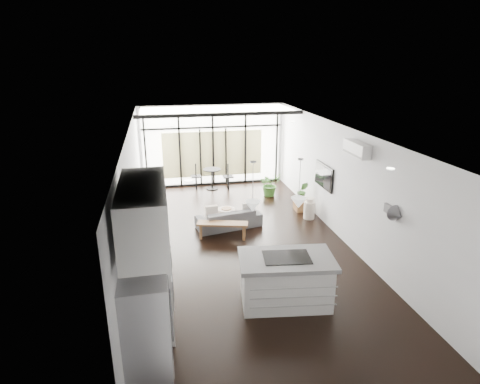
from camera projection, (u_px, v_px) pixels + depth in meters
name	position (u px, v px, depth m)	size (l,w,h in m)	color
floor	(242.00, 244.00, 9.82)	(5.00, 10.00, 0.00)	black
ceiling	(243.00, 130.00, 8.91)	(5.00, 10.00, 0.00)	white
wall_left	(133.00, 197.00, 8.88)	(0.02, 10.00, 2.80)	silver
wall_right	(342.00, 183.00, 9.85)	(0.02, 10.00, 2.80)	silver
wall_back	(213.00, 145.00, 14.00)	(5.00, 0.02, 2.80)	silver
wall_front	(331.00, 322.00, 4.74)	(5.00, 0.02, 2.80)	silver
glazing	(213.00, 146.00, 13.88)	(5.00, 0.20, 2.80)	black
skylight	(216.00, 109.00, 12.63)	(4.70, 1.90, 0.06)	white
neighbour_building	(213.00, 154.00, 14.05)	(3.50, 0.02, 1.60)	beige
island	(286.00, 280.00, 7.37)	(1.71, 1.02, 0.94)	silver
cooktop	(287.00, 257.00, 7.21)	(0.84, 0.56, 0.01)	black
fridge	(147.00, 331.00, 5.47)	(0.64, 0.80, 1.65)	#A1A1A6
appliance_column	(152.00, 278.00, 6.24)	(0.57, 0.60, 2.20)	silver
upper_cabinets	(144.00, 215.00, 5.41)	(0.62, 1.75, 0.86)	silver
pendant_left	(253.00, 206.00, 6.63)	(0.26, 0.26, 0.18)	white
pendant_right	(299.00, 203.00, 6.79)	(0.26, 0.26, 0.18)	white
sofa	(229.00, 215.00, 10.70)	(1.72, 0.50, 0.67)	#4D4D4F
console_bench	(223.00, 230.00, 10.10)	(1.27, 0.32, 0.41)	brown
pouf	(226.00, 216.00, 11.05)	(0.49, 0.49, 0.39)	beige
crate	(302.00, 205.00, 11.92)	(0.41, 0.41, 0.31)	brown
plant_tall	(270.00, 187.00, 13.10)	(0.71, 0.79, 0.62)	#346725
plant_crate	(302.00, 196.00, 11.82)	(0.32, 0.58, 0.26)	#346725
milk_can	(309.00, 208.00, 11.27)	(0.31, 0.31, 0.61)	silver
bistro_set	(212.00, 178.00, 13.73)	(1.62, 0.65, 0.78)	black
tv	(324.00, 176.00, 10.80)	(0.05, 1.10, 0.65)	black
ac_unit	(357.00, 149.00, 8.74)	(0.22, 0.90, 0.30)	silver
framed_art	(132.00, 198.00, 8.38)	(0.04, 0.70, 0.90)	black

